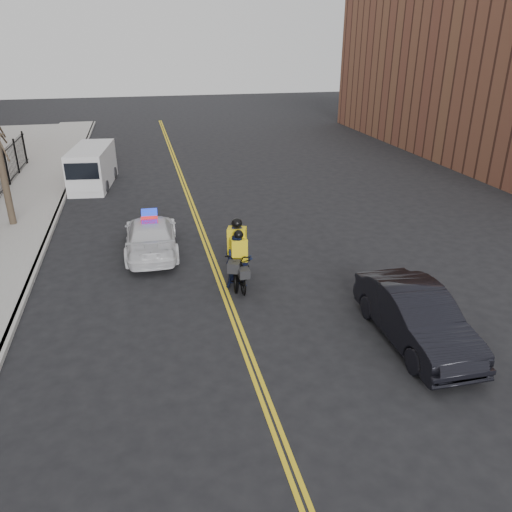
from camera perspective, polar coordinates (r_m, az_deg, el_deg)
The scene contains 10 objects.
ground at distance 13.73m, azimuth -2.01°, elevation -8.36°, with size 120.00×120.00×0.00m, color black.
center_line_left at distance 20.86m, azimuth -6.56°, elevation 3.13°, with size 0.10×60.00×0.01m, color gold.
center_line_right at distance 20.87m, azimuth -6.13°, elevation 3.17°, with size 0.10×60.00×0.01m, color gold.
sidewalk at distance 21.40m, azimuth -26.68°, elevation 1.39°, with size 3.00×60.00×0.15m, color #999691.
curb at distance 21.07m, azimuth -22.75°, elevation 1.79°, with size 0.20×60.00×0.15m, color #999691.
police_cruiser at distance 18.62m, azimuth -11.91°, elevation 2.36°, with size 1.99×4.62×1.48m.
dark_sedan at distance 13.51m, azimuth 17.80°, elevation -6.58°, with size 1.55×4.44×1.46m, color black.
cargo_van at distance 27.99m, azimuth -18.25°, elevation 9.56°, with size 2.33×5.03×2.03m.
cyclist_near at distance 15.89m, azimuth -2.15°, elevation -0.55°, with size 1.45×2.37×2.20m.
cyclist_far at distance 15.60m, azimuth -1.95°, elevation -1.05°, with size 0.87×1.91×1.92m.
Camera 1 is at (-2.19, -11.43, 7.30)m, focal length 35.00 mm.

